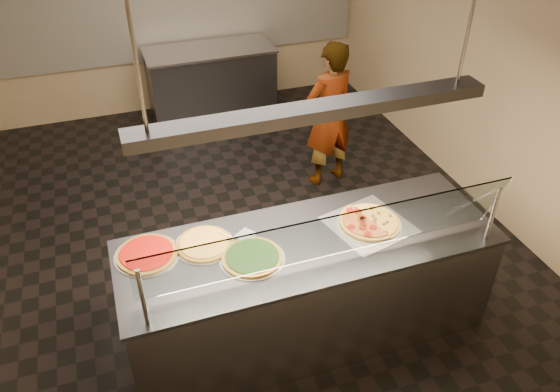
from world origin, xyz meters
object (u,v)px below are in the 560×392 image
object	(u,v)px
half_pizza_sausage	(382,219)
worker	(329,116)
perforated_tray	(369,224)
pizza_tomato	(147,254)
prep_table	(211,82)
sneeze_guard	(331,238)
half_pizza_pepperoni	(356,224)
pizza_cheese	(204,243)
pizza_spatula	(234,235)
serving_counter	(308,287)
pizza_spinach	(252,257)
heat_lamp_housing	(315,111)

from	to	relation	value
half_pizza_sausage	worker	distance (m)	2.00
perforated_tray	pizza_tomato	xyz separation A→B (m)	(-1.60, 0.19, 0.01)
prep_table	pizza_tomato	bearing A→B (deg)	-109.19
sneeze_guard	prep_table	distance (m)	4.38
half_pizza_pepperoni	half_pizza_sausage	world-z (taller)	half_pizza_pepperoni
half_pizza_pepperoni	pizza_cheese	bearing A→B (deg)	171.04
half_pizza_pepperoni	worker	world-z (taller)	worker
sneeze_guard	pizza_spatula	xyz separation A→B (m)	(-0.51, 0.54, -0.27)
pizza_tomato	pizza_spatula	bearing A→B (deg)	-1.81
pizza_cheese	pizza_spatula	size ratio (longest dim) A/B	1.54
pizza_tomato	worker	xyz separation A→B (m)	(2.13, 1.75, -0.14)
serving_counter	half_pizza_pepperoni	bearing A→B (deg)	4.03
serving_counter	sneeze_guard	xyz separation A→B (m)	(0.00, -0.34, 0.76)
sneeze_guard	half_pizza_pepperoni	distance (m)	0.59
pizza_spinach	pizza_tomato	distance (m)	0.73
pizza_cheese	pizza_tomato	bearing A→B (deg)	176.87
pizza_tomato	worker	bearing A→B (deg)	39.41
serving_counter	prep_table	bearing A→B (deg)	87.34
serving_counter	pizza_spatula	world-z (taller)	pizza_spatula
perforated_tray	pizza_spatula	distance (m)	1.01
half_pizza_sausage	worker	world-z (taller)	worker
prep_table	heat_lamp_housing	bearing A→B (deg)	-92.66
perforated_tray	half_pizza_pepperoni	xyz separation A→B (m)	(-0.11, -0.00, 0.03)
serving_counter	pizza_tomato	bearing A→B (deg)	168.83
serving_counter	pizza_spinach	xyz separation A→B (m)	(-0.44, -0.05, 0.48)
pizza_spinach	worker	distance (m)	2.49
prep_table	worker	distance (m)	2.19
pizza_spinach	pizza_spatula	distance (m)	0.26
pizza_cheese	worker	world-z (taller)	worker
prep_table	worker	size ratio (longest dim) A/B	1.03
pizza_spatula	heat_lamp_housing	world-z (taller)	heat_lamp_housing
serving_counter	half_pizza_pepperoni	world-z (taller)	half_pizza_pepperoni
perforated_tray	pizza_cheese	bearing A→B (deg)	171.84
pizza_spinach	pizza_cheese	distance (m)	0.37
pizza_spinach	pizza_tomato	size ratio (longest dim) A/B	1.01
sneeze_guard	pizza_tomato	distance (m)	1.29
serving_counter	pizza_cheese	xyz separation A→B (m)	(-0.72, 0.20, 0.48)
perforated_tray	pizza_tomato	distance (m)	1.62
pizza_tomato	heat_lamp_housing	xyz separation A→B (m)	(1.12, -0.22, 1.01)
perforated_tray	pizza_spinach	bearing A→B (deg)	-175.37
perforated_tray	half_pizza_pepperoni	bearing A→B (deg)	-179.85
serving_counter	pizza_tomato	distance (m)	1.24
half_pizza_pepperoni	worker	bearing A→B (deg)	71.98
pizza_spinach	prep_table	xyz separation A→B (m)	(0.63, 4.02, -0.48)
half_pizza_sausage	pizza_spatula	bearing A→B (deg)	170.83
pizza_spinach	pizza_spatula	size ratio (longest dim) A/B	1.66
half_pizza_pepperoni	perforated_tray	bearing A→B (deg)	0.15
serving_counter	perforated_tray	xyz separation A→B (m)	(0.48, 0.03, 0.47)
pizza_spinach	pizza_tomato	world-z (taller)	pizza_spinach
pizza_spatula	worker	size ratio (longest dim) A/B	0.17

